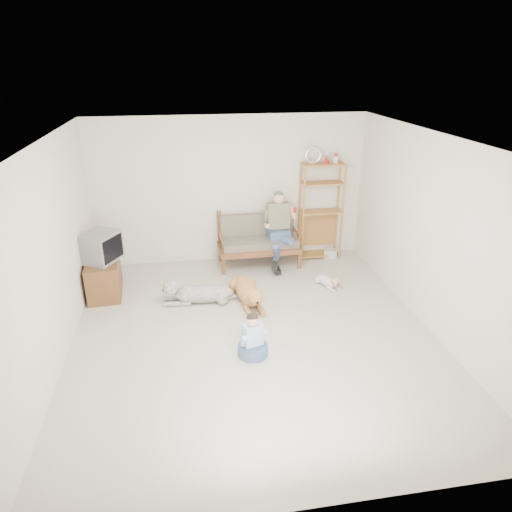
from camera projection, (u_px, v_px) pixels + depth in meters
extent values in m
plane|color=beige|center=(254.00, 335.00, 6.43)|extent=(5.50, 5.50, 0.00)
plane|color=white|center=(254.00, 140.00, 5.35)|extent=(5.50, 5.50, 0.00)
plane|color=beige|center=(230.00, 190.00, 8.38)|extent=(5.00, 0.00, 5.00)
plane|color=beige|center=(312.00, 384.00, 3.40)|extent=(5.00, 0.00, 5.00)
plane|color=beige|center=(50.00, 259.00, 5.52)|extent=(0.00, 5.50, 5.50)
plane|color=beige|center=(433.00, 235.00, 6.26)|extent=(0.00, 5.50, 5.50)
cube|color=brown|center=(259.00, 247.00, 8.48)|extent=(1.51, 0.73, 0.10)
cube|color=#675D4F|center=(259.00, 242.00, 8.44)|extent=(1.39, 0.63, 0.13)
cube|color=#675D4F|center=(257.00, 225.00, 8.56)|extent=(1.38, 0.15, 0.45)
cylinder|color=brown|center=(256.00, 214.00, 8.53)|extent=(1.40, 0.08, 0.05)
cylinder|color=brown|center=(223.00, 266.00, 8.19)|extent=(0.07, 0.07, 0.30)
cylinder|color=brown|center=(220.00, 238.00, 8.60)|extent=(0.07, 0.07, 0.95)
cylinder|color=brown|center=(299.00, 261.00, 8.39)|extent=(0.07, 0.07, 0.30)
cylinder|color=brown|center=(292.00, 233.00, 8.81)|extent=(0.07, 0.07, 0.95)
cube|color=#45577F|center=(279.00, 234.00, 8.40)|extent=(0.38, 0.36, 0.19)
cube|color=#7B7956|center=(278.00, 216.00, 8.36)|extent=(0.40, 0.27, 0.50)
sphere|color=tan|center=(279.00, 198.00, 8.20)|extent=(0.20, 0.20, 0.20)
sphere|color=#524E49|center=(279.00, 196.00, 8.20)|extent=(0.18, 0.18, 0.18)
cylinder|color=#B31513|center=(295.00, 210.00, 8.14)|extent=(0.07, 0.07, 0.09)
cube|color=#A96D35|center=(324.00, 164.00, 8.26)|extent=(0.78, 0.32, 0.03)
torus|color=silver|center=(313.00, 155.00, 8.17)|extent=(0.32, 0.05, 0.32)
cone|color=#B31513|center=(327.00, 159.00, 8.23)|extent=(0.10, 0.10, 0.16)
cylinder|color=#A96D35|center=(303.00, 215.00, 8.43)|extent=(0.04, 0.04, 1.84)
cylinder|color=#A96D35|center=(299.00, 210.00, 8.70)|extent=(0.04, 0.04, 1.84)
cylinder|color=#A96D35|center=(342.00, 213.00, 8.54)|extent=(0.04, 0.04, 1.84)
cylinder|color=#A96D35|center=(337.00, 208.00, 8.81)|extent=(0.04, 0.04, 1.84)
cube|color=silver|center=(330.00, 253.00, 8.91)|extent=(0.28, 0.23, 0.15)
cube|color=brown|center=(104.00, 277.00, 7.45)|extent=(0.56, 0.93, 0.60)
cube|color=brown|center=(87.00, 284.00, 7.21)|extent=(0.05, 0.40, 0.50)
cube|color=brown|center=(91.00, 272.00, 7.61)|extent=(0.05, 0.40, 0.50)
cube|color=slate|center=(101.00, 247.00, 7.23)|extent=(0.67, 0.71, 0.47)
cube|color=black|center=(113.00, 249.00, 7.16)|extent=(0.25, 0.43, 0.38)
cube|color=white|center=(166.00, 248.00, 8.60)|extent=(0.12, 0.02, 0.08)
ellipsoid|color=#CC9146|center=(247.00, 290.00, 7.34)|extent=(0.44, 0.98, 0.30)
sphere|color=#CC9146|center=(251.00, 297.00, 7.08)|extent=(0.30, 0.30, 0.30)
sphere|color=#CC9146|center=(255.00, 297.00, 6.82)|extent=(0.24, 0.24, 0.24)
ellipsoid|color=#CC9146|center=(257.00, 302.00, 6.74)|extent=(0.12, 0.18, 0.09)
cylinder|color=#CC9146|center=(240.00, 282.00, 7.80)|extent=(0.21, 0.36, 0.05)
ellipsoid|color=#CC9146|center=(250.00, 297.00, 6.82)|extent=(0.06, 0.08, 0.12)
ellipsoid|color=#CC9146|center=(260.00, 296.00, 6.86)|extent=(0.06, 0.08, 0.12)
ellipsoid|color=white|center=(204.00, 294.00, 7.25)|extent=(0.95, 0.36, 0.28)
sphere|color=white|center=(186.00, 294.00, 7.21)|extent=(0.28, 0.28, 0.28)
sphere|color=white|center=(171.00, 288.00, 7.14)|extent=(0.24, 0.24, 0.24)
ellipsoid|color=white|center=(164.00, 289.00, 7.14)|extent=(0.18, 0.11, 0.09)
cylinder|color=white|center=(234.00, 297.00, 7.33)|extent=(0.37, 0.16, 0.05)
ellipsoid|color=white|center=(172.00, 285.00, 7.22)|extent=(0.08, 0.06, 0.12)
ellipsoid|color=white|center=(172.00, 290.00, 7.06)|extent=(0.08, 0.06, 0.12)
ellipsoid|color=silver|center=(326.00, 281.00, 7.81)|extent=(0.34, 0.46, 0.17)
sphere|color=silver|center=(331.00, 283.00, 7.70)|extent=(0.17, 0.17, 0.17)
sphere|color=tan|center=(335.00, 282.00, 7.59)|extent=(0.15, 0.15, 0.15)
ellipsoid|color=tan|center=(338.00, 284.00, 7.55)|extent=(0.10, 0.12, 0.06)
cylinder|color=silver|center=(318.00, 279.00, 7.99)|extent=(0.13, 0.14, 0.03)
cone|color=tan|center=(332.00, 280.00, 7.56)|extent=(0.05, 0.05, 0.05)
cone|color=tan|center=(337.00, 278.00, 7.61)|extent=(0.05, 0.05, 0.05)
torus|color=#B31513|center=(334.00, 282.00, 7.61)|extent=(0.14, 0.14, 0.02)
cylinder|color=#45577F|center=(253.00, 350.00, 5.98)|extent=(0.39, 0.39, 0.14)
cube|color=silver|center=(252.00, 334.00, 5.90)|extent=(0.29, 0.23, 0.30)
sphere|color=tan|center=(253.00, 320.00, 5.80)|extent=(0.16, 0.16, 0.16)
sphere|color=black|center=(253.00, 318.00, 5.79)|extent=(0.15, 0.15, 0.15)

